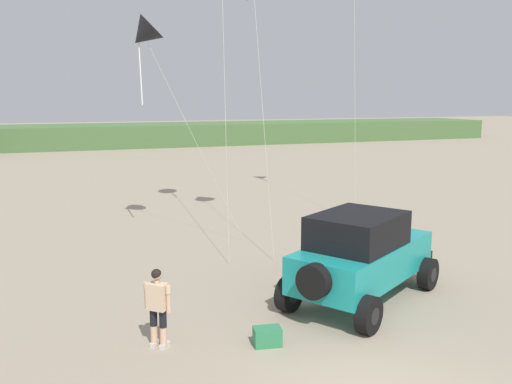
{
  "coord_description": "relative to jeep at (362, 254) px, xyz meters",
  "views": [
    {
      "loc": [
        -4.74,
        -7.03,
        5.03
      ],
      "look_at": [
        -0.32,
        4.87,
        2.82
      ],
      "focal_mm": 38.34,
      "sensor_mm": 36.0,
      "label": 1
    }
  ],
  "objects": [
    {
      "name": "kite_white_parafoil",
      "position": [
        -3.87,
        8.22,
        5.94
      ],
      "size": [
        3.84,
        2.55,
        7.92
      ],
      "color": "black",
      "rests_on": "ground_plane"
    },
    {
      "name": "person_watching",
      "position": [
        -5.23,
        -0.87,
        -0.26
      ],
      "size": [
        0.49,
        0.47,
        1.67
      ],
      "color": "#DBB28E",
      "rests_on": "ground_plane"
    },
    {
      "name": "cooler_box",
      "position": [
        -3.13,
        -1.54,
        -1.01
      ],
      "size": [
        0.61,
        0.45,
        0.38
      ],
      "primitive_type": "cube",
      "rotation": [
        0.0,
        0.0,
        -0.16
      ],
      "color": "#2D7F51",
      "rests_on": "ground_plane"
    },
    {
      "name": "jeep",
      "position": [
        0.0,
        0.0,
        0.0
      ],
      "size": [
        4.96,
        4.3,
        2.26
      ],
      "color": "teal",
      "rests_on": "ground_plane"
    },
    {
      "name": "dune_ridge",
      "position": [
        -1.98,
        47.2,
        -0.1
      ],
      "size": [
        90.0,
        8.74,
        2.21
      ],
      "primitive_type": "cube",
      "color": "#4C703D",
      "rests_on": "ground_plane"
    }
  ]
}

